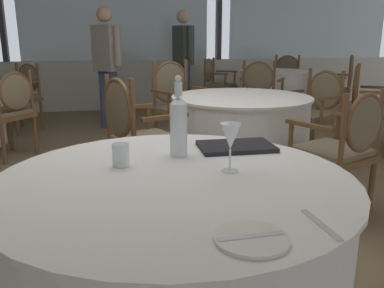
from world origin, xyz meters
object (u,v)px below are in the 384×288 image
at_px(dining_chair_0_0, 285,77).
at_px(water_tumbler, 121,155).
at_px(dining_chair_0_1, 216,81).
at_px(diner_person_0, 183,56).
at_px(dining_chair_3_3, 8,107).
at_px(diner_person_1, 107,61).
at_px(dining_chair_1_2, 176,100).
at_px(dining_chair_2_1, 367,102).
at_px(water_bottle, 178,124).
at_px(dining_chair_3_0, 22,91).
at_px(dining_chair_1_0, 343,144).
at_px(dining_chair_0_3, 341,84).
at_px(dining_chair_1_3, 135,130).
at_px(dining_chair_0_2, 260,90).
at_px(wine_glass, 231,138).
at_px(side_plate, 251,238).
at_px(dining_chair_1_1, 316,107).
at_px(menu_book, 236,146).

bearing_deg(dining_chair_0_0, water_tumbler, 3.70).
relative_size(dining_chair_0_1, diner_person_0, 0.55).
distance_m(dining_chair_3_3, diner_person_1, 1.64).
distance_m(dining_chair_1_2, diner_person_1, 1.56).
bearing_deg(dining_chair_2_1, water_tumbler, -104.81).
height_order(water_bottle, dining_chair_3_0, water_bottle).
distance_m(dining_chair_2_1, diner_person_0, 3.15).
relative_size(water_tumbler, dining_chair_3_3, 0.10).
bearing_deg(dining_chair_2_1, dining_chair_0_1, 144.69).
bearing_deg(water_tumbler, dining_chair_2_1, 39.09).
bearing_deg(dining_chair_0_1, water_tumbler, -74.85).
distance_m(dining_chair_0_0, dining_chair_0_1, 1.37).
xyz_separation_m(dining_chair_2_1, dining_chair_3_0, (-3.80, 2.03, -0.03)).
distance_m(water_bottle, dining_chair_1_0, 1.48).
xyz_separation_m(water_tumbler, dining_chair_1_0, (1.51, 0.78, -0.25)).
xyz_separation_m(dining_chair_0_3, dining_chair_1_3, (-3.22, -2.39, -0.00)).
bearing_deg(dining_chair_0_2, dining_chair_0_0, 0.00).
distance_m(dining_chair_1_0, diner_person_1, 3.61).
bearing_deg(wine_glass, dining_chair_3_0, 108.90).
height_order(dining_chair_1_0, diner_person_1, diner_person_1).
bearing_deg(diner_person_1, side_plate, -127.31).
distance_m(dining_chair_1_2, diner_person_0, 2.38).
bearing_deg(dining_chair_3_0, dining_chair_0_0, 142.03).
xyz_separation_m(dining_chair_3_0, dining_chair_3_3, (0.11, -1.37, 0.01)).
xyz_separation_m(dining_chair_0_1, dining_chair_3_3, (-2.79, -2.01, 0.01)).
relative_size(water_tumbler, dining_chair_2_1, 0.09).
xyz_separation_m(dining_chair_0_2, dining_chair_1_0, (-0.51, -2.72, -0.02)).
distance_m(dining_chair_0_2, dining_chair_1_1, 1.38).
bearing_deg(dining_chair_1_0, dining_chair_0_2, -33.07).
bearing_deg(water_bottle, dining_chair_0_0, 59.84).
height_order(water_tumbler, menu_book, water_tumbler).
bearing_deg(water_bottle, dining_chair_1_1, 48.14).
relative_size(wine_glass, dining_chair_0_0, 0.20).
distance_m(dining_chair_0_0, dining_chair_1_3, 4.79).
relative_size(dining_chair_0_3, diner_person_0, 0.59).
bearing_deg(diner_person_1, dining_chair_0_1, -15.83).
xyz_separation_m(dining_chair_0_1, dining_chair_1_3, (-1.63, -3.51, 0.04)).
xyz_separation_m(dining_chair_0_0, dining_chair_1_0, (-1.64, -4.30, -0.01)).
distance_m(side_plate, dining_chair_1_2, 3.39).
bearing_deg(dining_chair_1_3, dining_chair_1_0, -44.82).
distance_m(side_plate, dining_chair_0_2, 4.53).
relative_size(dining_chair_0_3, dining_chair_3_0, 1.09).
bearing_deg(side_plate, dining_chair_2_1, 49.85).
height_order(dining_chair_1_1, diner_person_1, diner_person_1).
distance_m(water_tumbler, dining_chair_1_0, 1.72).
xyz_separation_m(wine_glass, dining_chair_0_3, (2.99, 3.88, -0.30)).
distance_m(dining_chair_0_0, dining_chair_0_2, 1.94).
relative_size(dining_chair_0_1, dining_chair_0_2, 0.96).
height_order(dining_chair_1_2, diner_person_1, diner_person_1).
height_order(dining_chair_0_1, dining_chair_3_3, dining_chair_3_3).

